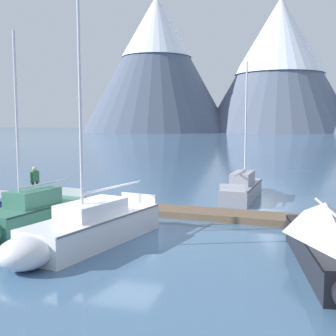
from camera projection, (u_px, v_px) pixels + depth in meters
The scene contains 9 objects.
ground_plane at pixel (126, 233), 16.93m from camera, with size 700.00×700.00×0.00m, color #426689.
mountain_west_summit at pixel (157, 61), 204.48m from camera, with size 71.37×71.37×64.17m.
mountain_central_massif at pixel (279, 61), 201.25m from camera, with size 70.21×70.21×62.53m.
dock at pixel (157, 210), 20.74m from camera, with size 25.28×3.81×0.30m.
sailboat_mid_dock_port at pixel (25, 217), 16.78m from camera, with size 2.46×6.39×7.78m.
sailboat_mid_dock_starboard at pixel (86, 229), 15.10m from camera, with size 3.26×7.38×8.70m.
sailboat_far_berth at pixel (244, 187), 25.08m from camera, with size 1.88×7.23×7.89m.
sailboat_outer_slip at pixel (330, 240), 12.69m from camera, with size 2.69×7.79×8.36m.
person_on_dock at pixel (35, 180), 23.42m from camera, with size 0.34×0.56×1.69m.
Camera 1 is at (6.16, -15.46, 4.36)m, focal length 45.76 mm.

